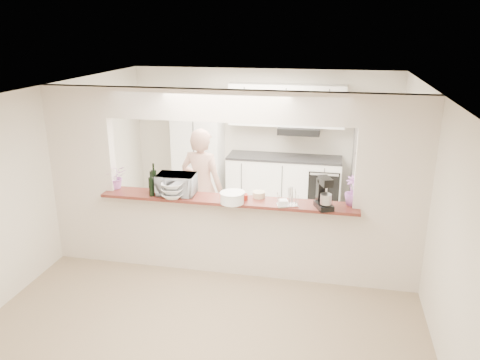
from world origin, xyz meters
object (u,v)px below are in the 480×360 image
(stand_mixer, at_px, (324,194))
(person, at_px, (202,188))
(toaster_oven, at_px, (176,184))
(refrigerator, at_px, (374,167))

(stand_mixer, distance_m, person, 2.09)
(toaster_oven, distance_m, stand_mixer, 1.95)
(person, bearing_deg, toaster_oven, 91.91)
(refrigerator, distance_m, toaster_oven, 3.85)
(toaster_oven, bearing_deg, person, 79.44)
(toaster_oven, relative_size, person, 0.28)
(person, bearing_deg, stand_mixer, 162.54)
(stand_mixer, height_order, person, person)
(refrigerator, relative_size, person, 0.94)
(refrigerator, xyz_separation_m, person, (-2.64, -1.85, 0.06))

